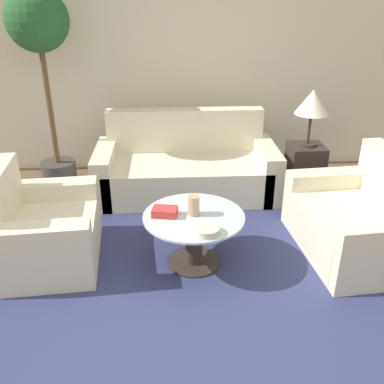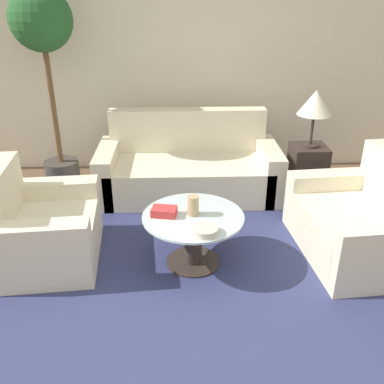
{
  "view_description": "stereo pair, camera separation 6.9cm",
  "coord_description": "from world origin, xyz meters",
  "views": [
    {
      "loc": [
        -0.23,
        -2.2,
        2.13
      ],
      "look_at": [
        -0.04,
        1.08,
        0.55
      ],
      "focal_mm": 40.0,
      "sensor_mm": 36.0,
      "label": 1
    },
    {
      "loc": [
        -0.16,
        -2.2,
        2.13
      ],
      "look_at": [
        -0.04,
        1.08,
        0.55
      ],
      "focal_mm": 40.0,
      "sensor_mm": 36.0,
      "label": 2
    }
  ],
  "objects": [
    {
      "name": "bowl",
      "position": [
        0.04,
        0.54,
        0.49
      ],
      "size": [
        0.2,
        0.2,
        0.05
      ],
      "color": "beige",
      "rests_on": "coffee_table"
    },
    {
      "name": "wall_back",
      "position": [
        0.0,
        3.07,
        1.3
      ],
      "size": [
        10.0,
        0.06,
        2.6
      ],
      "color": "beige",
      "rests_on": "ground_plane"
    },
    {
      "name": "potted_plant",
      "position": [
        -1.52,
        2.52,
        1.58
      ],
      "size": [
        0.64,
        0.64,
        2.15
      ],
      "color": "#3D3833",
      "rests_on": "ground_plane"
    },
    {
      "name": "armchair",
      "position": [
        -1.34,
        0.95,
        0.27
      ],
      "size": [
        0.9,
        1.06,
        0.85
      ],
      "rotation": [
        0.0,
        0.0,
        1.65
      ],
      "color": "beige",
      "rests_on": "ground_plane"
    },
    {
      "name": "rug",
      "position": [
        -0.04,
        0.83,
        0.0
      ],
      "size": [
        3.81,
        3.7,
        0.01
      ],
      "color": "navy",
      "rests_on": "ground_plane"
    },
    {
      "name": "sofa_main",
      "position": [
        -0.04,
        2.27,
        0.27
      ],
      "size": [
        1.98,
        0.9,
        0.88
      ],
      "color": "beige",
      "rests_on": "ground_plane"
    },
    {
      "name": "side_table",
      "position": [
        1.27,
        2.11,
        0.29
      ],
      "size": [
        0.37,
        0.37,
        0.58
      ],
      "color": "#332823",
      "rests_on": "ground_plane"
    },
    {
      "name": "vase",
      "position": [
        -0.04,
        0.84,
        0.54
      ],
      "size": [
        0.09,
        0.09,
        0.17
      ],
      "color": "tan",
      "rests_on": "coffee_table"
    },
    {
      "name": "coffee_table",
      "position": [
        -0.04,
        0.83,
        0.3
      ],
      "size": [
        0.83,
        0.83,
        0.46
      ],
      "color": "#332823",
      "rests_on": "ground_plane"
    },
    {
      "name": "table_lamp",
      "position": [
        1.27,
        2.11,
        1.04
      ],
      "size": [
        0.36,
        0.36,
        0.6
      ],
      "color": "#332823",
      "rests_on": "side_table"
    },
    {
      "name": "ground_plane",
      "position": [
        0.0,
        0.0,
        0.0
      ],
      "size": [
        14.0,
        14.0,
        0.0
      ],
      "primitive_type": "plane",
      "color": "brown"
    },
    {
      "name": "loveseat",
      "position": [
        1.44,
        0.95,
        0.27
      ],
      "size": [
        0.96,
        1.28,
        0.87
      ],
      "rotation": [
        0.0,
        0.0,
        -1.48
      ],
      "color": "beige",
      "rests_on": "ground_plane"
    },
    {
      "name": "book_stack",
      "position": [
        -0.27,
        0.84,
        0.49
      ],
      "size": [
        0.22,
        0.17,
        0.07
      ],
      "rotation": [
        0.0,
        0.0,
        -0.18
      ],
      "color": "#BC3333",
      "rests_on": "coffee_table"
    }
  ]
}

